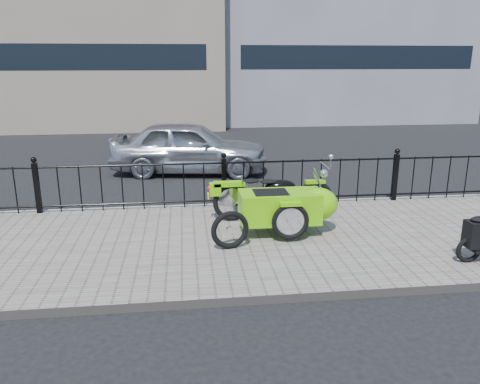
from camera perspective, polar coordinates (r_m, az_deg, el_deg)
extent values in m
plane|color=black|center=(8.08, -1.13, -5.28)|extent=(120.00, 120.00, 0.00)
cube|color=#6A6159|center=(7.59, -0.75, -6.22)|extent=(30.00, 3.80, 0.12)
cube|color=gray|center=(9.41, -2.01, -1.80)|extent=(30.00, 0.10, 0.12)
cylinder|color=black|center=(9.03, -1.99, 3.56)|extent=(14.00, 0.04, 0.04)
cylinder|color=black|center=(9.22, -1.95, -0.99)|extent=(14.00, 0.04, 0.04)
cube|color=black|center=(9.50, -23.50, 0.43)|extent=(0.09, 0.09, 0.96)
sphere|color=black|center=(9.39, -23.86, 3.61)|extent=(0.11, 0.11, 0.11)
cube|color=black|center=(9.12, -1.97, 1.17)|extent=(0.09, 0.09, 0.96)
sphere|color=black|center=(9.00, -2.00, 4.50)|extent=(0.11, 0.11, 0.11)
cube|color=black|center=(10.04, 18.37, 1.72)|extent=(0.09, 0.09, 0.96)
sphere|color=black|center=(9.92, 18.64, 4.74)|extent=(0.11, 0.11, 0.11)
cube|color=black|center=(20.21, -22.75, 14.94)|extent=(12.50, 0.06, 1.00)
cube|color=black|center=(21.93, 14.35, 15.63)|extent=(10.50, 0.06, 1.00)
torus|color=black|center=(8.60, 9.03, -0.88)|extent=(0.69, 0.09, 0.69)
torus|color=black|center=(8.32, -0.96, -1.24)|extent=(0.69, 0.09, 0.69)
torus|color=black|center=(7.38, 6.16, -3.61)|extent=(0.60, 0.08, 0.60)
cube|color=gray|center=(8.42, 4.12, -0.93)|extent=(0.34, 0.22, 0.24)
cylinder|color=black|center=(8.44, 4.11, -1.39)|extent=(1.40, 0.04, 0.04)
ellipsoid|color=black|center=(8.38, 4.96, 0.67)|extent=(0.54, 0.29, 0.26)
cylinder|color=silver|center=(8.49, 10.38, 3.18)|extent=(0.03, 0.56, 0.03)
cylinder|color=silver|center=(8.53, 9.51, 1.13)|extent=(0.25, 0.04, 0.59)
sphere|color=silver|center=(8.52, 10.21, 2.25)|extent=(0.15, 0.15, 0.15)
cube|color=#6CD408|center=(8.51, 9.13, 1.25)|extent=(0.36, 0.12, 0.06)
cube|color=#6CD408|center=(8.22, -1.32, 1.01)|extent=(0.55, 0.16, 0.08)
ellipsoid|color=black|center=(8.31, 3.49, 1.29)|extent=(0.31, 0.22, 0.08)
ellipsoid|color=black|center=(8.26, 1.30, 1.36)|extent=(0.31, 0.22, 0.08)
sphere|color=red|center=(8.21, -3.75, 0.53)|extent=(0.07, 0.07, 0.07)
cube|color=gold|center=(8.36, -3.90, -0.49)|extent=(0.02, 0.14, 0.10)
cube|color=#6CD408|center=(7.68, 4.82, -1.80)|extent=(1.30, 0.62, 0.50)
ellipsoid|color=#6CD408|center=(7.83, 9.49, -1.43)|extent=(0.65, 0.60, 0.54)
cube|color=black|center=(7.59, 3.75, -0.19)|extent=(0.55, 0.43, 0.06)
cube|color=#6CD408|center=(7.29, 6.23, -1.46)|extent=(0.34, 0.11, 0.06)
torus|color=black|center=(7.44, 26.13, -6.31)|extent=(0.39, 0.07, 0.39)
torus|color=black|center=(7.11, -1.22, -4.64)|extent=(0.61, 0.21, 0.60)
imported|color=#B2B5B9|center=(12.41, -6.19, 5.45)|extent=(4.24, 2.17, 1.38)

